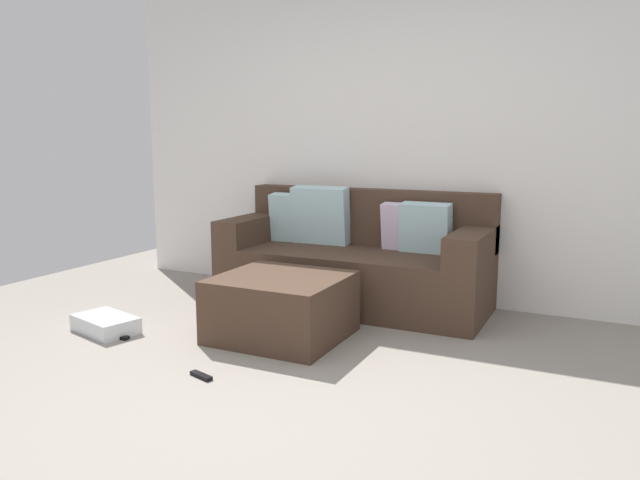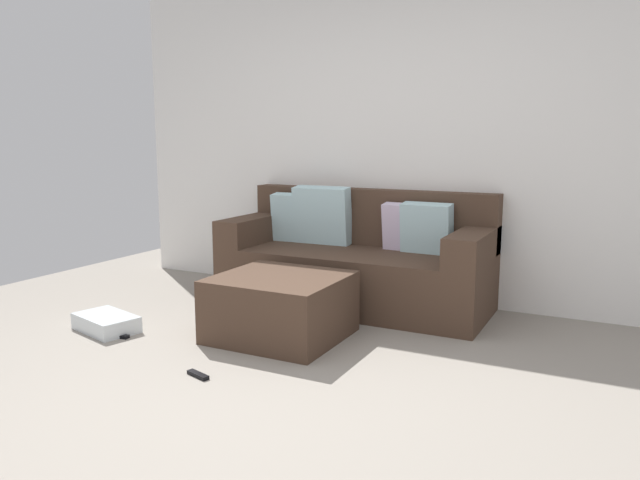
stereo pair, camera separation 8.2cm
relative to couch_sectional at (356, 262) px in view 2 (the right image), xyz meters
name	(u,v)px [view 2 (the right image)]	position (x,y,z in m)	size (l,w,h in m)	color
ground_plane	(236,407)	(0.24, -2.02, -0.35)	(6.71, 6.71, 0.00)	gray
wall_back	(404,131)	(0.24, 0.41, 1.04)	(5.16, 0.10, 2.78)	white
couch_sectional	(356,262)	(0.00, 0.00, 0.00)	(2.10, 0.84, 0.94)	#473326
ottoman	(281,307)	(-0.12, -0.98, -0.14)	(0.82, 0.78, 0.42)	#473326
storage_bin	(106,323)	(-1.28, -1.42, -0.30)	(0.46, 0.29, 0.11)	silver
remote_near_ottoman	(198,375)	(-0.18, -1.79, -0.34)	(0.16, 0.04, 0.02)	black
remote_by_storage_bin	(116,336)	(-1.11, -1.49, -0.34)	(0.19, 0.04, 0.02)	black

